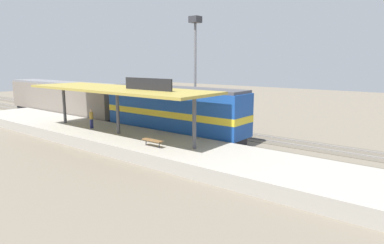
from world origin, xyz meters
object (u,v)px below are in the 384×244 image
at_px(light_mast, 195,47).
at_px(passenger_carriage_single, 63,99).
at_px(platform_bench, 152,141).
at_px(locomotive, 173,111).
at_px(person_waiting, 91,118).

bearing_deg(light_mast, passenger_carriage_single, 118.36).
relative_size(platform_bench, passenger_carriage_single, 0.08).
xyz_separation_m(locomotive, passenger_carriage_single, (0.00, 18.00, -0.10)).
relative_size(light_mast, person_waiting, 6.84).
xyz_separation_m(platform_bench, locomotive, (6.00, 3.29, 1.07)).
xyz_separation_m(passenger_carriage_single, person_waiting, (-4.67, -12.32, -0.46)).
bearing_deg(locomotive, platform_bench, -151.24).
height_order(locomotive, passenger_carriage_single, locomotive).
height_order(locomotive, person_waiting, locomotive).
distance_m(passenger_carriage_single, person_waiting, 13.19).
bearing_deg(passenger_carriage_single, light_mast, -61.64).
distance_m(platform_bench, person_waiting, 9.08).
distance_m(locomotive, person_waiting, 7.37).
bearing_deg(platform_bench, person_waiting, 81.57).
distance_m(locomotive, passenger_carriage_single, 18.00).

